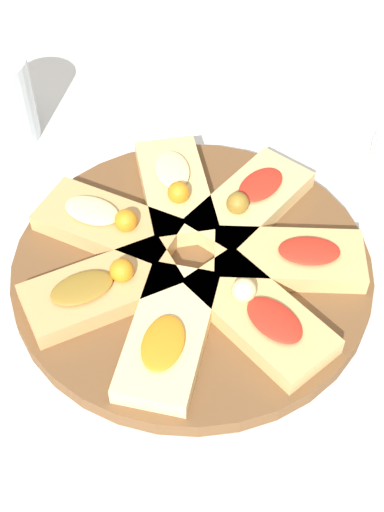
# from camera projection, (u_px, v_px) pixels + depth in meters

# --- Properties ---
(ground_plane) EXTENTS (3.00, 3.00, 0.00)m
(ground_plane) POSITION_uv_depth(u_px,v_px,m) (192.00, 274.00, 0.73)
(ground_plane) COLOR silver
(serving_board) EXTENTS (0.36, 0.36, 0.02)m
(serving_board) POSITION_uv_depth(u_px,v_px,m) (192.00, 268.00, 0.73)
(serving_board) COLOR brown
(serving_board) RESTS_ON ground_plane
(focaccia_slice_0) EXTENTS (0.16, 0.13, 0.03)m
(focaccia_slice_0) POSITION_uv_depth(u_px,v_px,m) (168.00, 335.00, 0.65)
(focaccia_slice_0) COLOR #E5C689
(focaccia_slice_0) RESTS_ON serving_board
(focaccia_slice_1) EXTENTS (0.08, 0.16, 0.04)m
(focaccia_slice_1) POSITION_uv_depth(u_px,v_px,m) (259.00, 315.00, 0.66)
(focaccia_slice_1) COLOR tan
(focaccia_slice_1) RESTS_ON serving_board
(focaccia_slice_2) EXTENTS (0.15, 0.16, 0.03)m
(focaccia_slice_2) POSITION_uv_depth(u_px,v_px,m) (290.00, 258.00, 0.71)
(focaccia_slice_2) COLOR tan
(focaccia_slice_2) RESTS_ON serving_board
(focaccia_slice_3) EXTENTS (0.15, 0.08, 0.04)m
(focaccia_slice_3) POSITION_uv_depth(u_px,v_px,m) (250.00, 202.00, 0.76)
(focaccia_slice_3) COLOR #DBB775
(focaccia_slice_3) RESTS_ON serving_board
(focaccia_slice_4) EXTENTS (0.14, 0.16, 0.04)m
(focaccia_slice_4) POSITION_uv_depth(u_px,v_px,m) (175.00, 188.00, 0.77)
(focaccia_slice_4) COLOR #DBB775
(focaccia_slice_4) RESTS_ON serving_board
(focaccia_slice_5) EXTENTS (0.11, 0.16, 0.04)m
(focaccia_slice_5) POSITION_uv_depth(u_px,v_px,m) (108.00, 224.00, 0.74)
(focaccia_slice_5) COLOR tan
(focaccia_slice_5) RESTS_ON serving_board
(focaccia_slice_6) EXTENTS (0.16, 0.12, 0.04)m
(focaccia_slice_6) POSITION_uv_depth(u_px,v_px,m) (102.00, 288.00, 0.68)
(focaccia_slice_6) COLOR tan
(focaccia_slice_6) RESTS_ON serving_board
(water_glass) EXTENTS (0.08, 0.08, 0.11)m
(water_glass) POSITION_uv_depth(u_px,v_px,m) (1.00, 99.00, 0.84)
(water_glass) COLOR silver
(water_glass) RESTS_ON ground_plane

